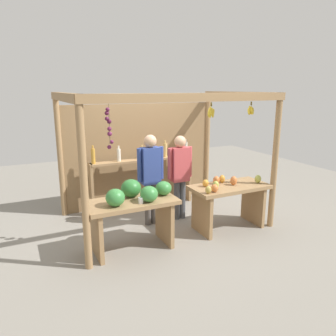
# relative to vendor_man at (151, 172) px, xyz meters

# --- Properties ---
(ground_plane) EXTENTS (12.00, 12.00, 0.00)m
(ground_plane) POSITION_rel_vendor_man_xyz_m (0.26, 0.06, -0.96)
(ground_plane) COLOR gray
(ground_plane) RESTS_ON ground
(market_stall) EXTENTS (3.29, 2.21, 2.29)m
(market_stall) POSITION_rel_vendor_man_xyz_m (0.26, 0.54, 0.39)
(market_stall) COLOR #99754C
(market_stall) RESTS_ON ground
(fruit_counter_left) EXTENTS (1.33, 0.71, 1.03)m
(fruit_counter_left) POSITION_rel_vendor_man_xyz_m (-0.57, -0.73, -0.27)
(fruit_counter_left) COLOR #99754C
(fruit_counter_left) RESTS_ON ground
(fruit_counter_right) EXTENTS (1.33, 0.64, 0.92)m
(fruit_counter_right) POSITION_rel_vendor_man_xyz_m (1.12, -0.73, -0.38)
(fruit_counter_right) COLOR #99754C
(fruit_counter_right) RESTS_ON ground
(bottle_shelf_unit) EXTENTS (2.11, 0.22, 1.34)m
(bottle_shelf_unit) POSITION_rel_vendor_man_xyz_m (0.19, 0.85, -0.16)
(bottle_shelf_unit) COLOR #99754C
(bottle_shelf_unit) RESTS_ON ground
(vendor_man) EXTENTS (0.48, 0.22, 1.60)m
(vendor_man) POSITION_rel_vendor_man_xyz_m (0.00, 0.00, 0.00)
(vendor_man) COLOR #4F4844
(vendor_man) RESTS_ON ground
(vendor_woman) EXTENTS (0.48, 0.21, 1.54)m
(vendor_woman) POSITION_rel_vendor_man_xyz_m (0.57, 0.00, -0.04)
(vendor_woman) COLOR #474A4F
(vendor_woman) RESTS_ON ground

